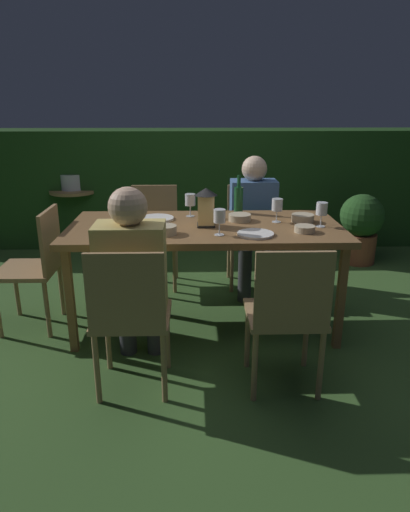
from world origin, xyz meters
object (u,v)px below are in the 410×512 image
(wine_glass_c, at_px, (220,217))
(bowl_olives, at_px, (303,218))
(chair_side_right_a, at_px, (155,231))
(dining_table, at_px, (205,233))
(bowl_dip, at_px, (165,230))
(side_table, at_px, (75,209))
(chair_side_left_b, at_px, (287,312))
(person_in_mustard, at_px, (133,274))
(green_bottle_on_table, at_px, (239,199))
(plate_b, at_px, (255,234))
(wine_glass_b, at_px, (322,210))
(plate_a, at_px, (120,226))
(wine_glass_a, at_px, (277,206))
(wine_glass_d, at_px, (190,201))
(chair_side_right_b, at_px, (250,230))
(bowl_bread, at_px, (240,217))
(person_in_blue, at_px, (254,219))
(ice_bucket, at_px, (72,180))
(chair_head_near, at_px, (37,263))
(bowl_salad, at_px, (305,229))
(potted_plant_by_hedge, at_px, (361,225))
(plate_c, at_px, (157,218))
(chair_side_left_a, at_px, (130,314))
(lantern_centerpiece, at_px, (206,205))

(wine_glass_c, relative_size, bowl_olives, 1.07)
(chair_side_right_a, bearing_deg, dining_table, -62.97)
(bowl_dip, distance_m, side_table, 2.44)
(chair_side_left_b, relative_size, person_in_mustard, 0.76)
(bowl_olives, bearing_deg, side_table, 138.50)
(dining_table, xyz_separation_m, green_bottle_on_table, (0.26, 0.35, 0.16))
(plate_b, relative_size, bowl_olives, 1.50)
(person_in_mustard, distance_m, wine_glass_c, 0.68)
(chair_side_left_b, relative_size, plate_b, 3.68)
(wine_glass_b, relative_size, plate_a, 0.71)
(chair_side_right_a, bearing_deg, wine_glass_b, -36.38)
(wine_glass_a, relative_size, wine_glass_d, 1.00)
(chair_side_right_a, relative_size, bowl_olives, 5.51)
(chair_side_right_b, relative_size, wine_glass_a, 5.15)
(chair_side_right_a, height_order, bowl_bread, chair_side_right_a)
(dining_table, xyz_separation_m, wine_glass_b, (0.79, -0.06, 0.17))
(person_in_blue, relative_size, ice_bucket, 3.35)
(chair_side_right_a, xyz_separation_m, chair_head_near, (-0.77, -0.83, 0.00))
(wine_glass_b, xyz_separation_m, bowl_bread, (-0.54, 0.18, -0.09))
(bowl_salad, distance_m, potted_plant_by_hedge, 1.85)
(plate_c, height_order, side_table, plate_c)
(wine_glass_a, height_order, plate_c, wine_glass_a)
(chair_head_near, distance_m, bowl_bread, 1.48)
(person_in_blue, height_order, side_table, person_in_blue)
(dining_table, bearing_deg, green_bottle_on_table, 53.25)
(side_table, bearing_deg, plate_a, -67.45)
(person_in_blue, distance_m, chair_side_left_b, 1.48)
(ice_bucket, bearing_deg, plate_a, -67.39)
(chair_side_left_b, height_order, green_bottle_on_table, green_bottle_on_table)
(plate_c, xyz_separation_m, bowl_salad, (1.00, -0.37, 0.02))
(person_in_mustard, height_order, chair_head_near, person_in_mustard)
(chair_side_right_b, xyz_separation_m, wine_glass_a, (0.08, -0.76, 0.39))
(person_in_mustard, bearing_deg, chair_side_left_a, -90.00)
(green_bottle_on_table, height_order, bowl_bread, green_bottle_on_table)
(chair_side_right_a, relative_size, lantern_centerpiece, 3.28)
(bowl_salad, bearing_deg, chair_side_right_a, 136.25)
(plate_a, bearing_deg, dining_table, 2.34)
(potted_plant_by_hedge, bearing_deg, wine_glass_a, -130.78)
(bowl_dip, relative_size, side_table, 0.23)
(chair_side_right_a, bearing_deg, bowl_olives, -34.21)
(chair_side_left_a, distance_m, lantern_centerpiece, 1.01)
(chair_side_right_b, bearing_deg, chair_side_left_a, -117.03)
(plate_b, distance_m, ice_bucket, 2.77)
(bowl_salad, xyz_separation_m, ice_bucket, (-2.04, 2.11, -0.02))
(lantern_centerpiece, xyz_separation_m, plate_b, (0.31, -0.23, -0.14))
(dining_table, height_order, ice_bucket, ice_bucket)
(dining_table, height_order, potted_plant_by_hedge, dining_table)
(person_in_mustard, xyz_separation_m, plate_c, (0.08, 0.81, 0.13))
(chair_side_left_a, xyz_separation_m, wine_glass_a, (0.93, 0.90, 0.39))
(bowl_dip, bearing_deg, chair_side_left_b, -41.60)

